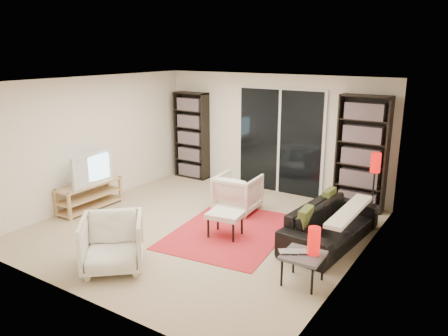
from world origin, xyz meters
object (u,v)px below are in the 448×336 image
Objects in this scene: bookshelf_left at (191,136)px; side_table at (303,257)px; tv_stand at (90,195)px; ottoman at (225,216)px; floor_lamp at (375,171)px; armchair_front at (112,243)px; sofa at (331,224)px; armchair_back at (238,193)px; bookshelf_right at (362,154)px.

bookshelf_left is 5.13m from side_table.
tv_stand reaches higher than side_table.
ottoman is 2.62m from floor_lamp.
armchair_front is 2.51m from side_table.
bookshelf_left is at bearing 83.37° from tv_stand.
armchair_front is 1.84m from ottoman.
armchair_back reaches higher than sofa.
armchair_front is at bearing 143.06° from sofa.
bookshelf_right is 3.16m from side_table.
floor_lamp is (2.21, 0.75, 0.57)m from armchair_back.
ottoman is (0.70, 1.70, -0.03)m from armchair_front.
sofa is at bearing -23.35° from bookshelf_left.
bookshelf_left reaches higher than armchair_back.
floor_lamp is (4.55, 2.15, 0.65)m from tv_stand.
floor_lamp reaches higher than armchair_front.
floor_lamp is (0.31, 1.13, 0.62)m from sofa.
sofa is 2.47× the size of armchair_front.
bookshelf_right is 2.80× the size of armchair_back.
armchair_front is 1.58× the size of side_table.
bookshelf_right is at bearing 21.48° from armchair_front.
side_table is (2.03, -1.77, 0.02)m from armchair_back.
bookshelf_right is 2.35m from armchair_back.
sofa is at bearing 6.47° from armchair_front.
armchair_back is 2.81m from armchair_front.
bookshelf_left is 4.33m from sofa.
bookshelf_right is at bearing 33.09° from tv_stand.
bookshelf_right is at bearing 7.66° from sofa.
armchair_front is 0.66× the size of floor_lamp.
bookshelf_left is 0.97× the size of sofa.
armchair_front is (-0.27, -2.79, 0.03)m from armchair_back.
bookshelf_right is 1.05× the size of sofa.
floor_lamp reaches higher than sofa.
armchair_back reaches higher than ottoman.
armchair_back is (-1.90, 0.39, 0.05)m from sofa.
sofa is (4.24, 1.02, 0.03)m from tv_stand.
ottoman is (2.46, -2.40, -0.63)m from bookshelf_left.
bookshelf_left is 2.82m from tv_stand.
armchair_back is at bearing -161.35° from floor_lamp.
side_table is at bearing -169.69° from sofa.
sofa reaches higher than ottoman.
armchair_back is at bearing 111.58° from ottoman.
sofa is at bearing 25.59° from ottoman.
tv_stand is 2.16× the size of ottoman.
tv_stand is at bearing -96.63° from bookshelf_left.
armchair_back reaches higher than side_table.
armchair_front is (-2.16, -2.41, 0.08)m from sofa.
bookshelf_right reaches higher than bookshelf_left.
tv_stand is 4.36m from sofa.
armchair_back is 2.40m from floor_lamp.
tv_stand is at bearing -173.50° from ottoman.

